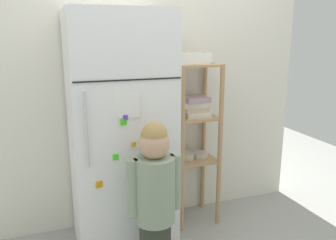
{
  "coord_description": "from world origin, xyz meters",
  "views": [
    {
      "loc": [
        -0.77,
        -2.32,
        1.53
      ],
      "look_at": [
        0.06,
        0.02,
        0.92
      ],
      "focal_mm": 37.66,
      "sensor_mm": 36.0,
      "label": 1
    }
  ],
  "objects_px": {
    "child_standing": "(154,189)",
    "pantry_shelf_unit": "(194,126)",
    "refrigerator": "(120,135)",
    "fruit_bin": "(193,59)"
  },
  "relations": [
    {
      "from": "child_standing",
      "to": "pantry_shelf_unit",
      "type": "xyz_separation_m",
      "value": [
        0.54,
        0.65,
        0.18
      ]
    },
    {
      "from": "refrigerator",
      "to": "pantry_shelf_unit",
      "type": "height_order",
      "value": "refrigerator"
    },
    {
      "from": "pantry_shelf_unit",
      "to": "fruit_bin",
      "type": "distance_m",
      "value": 0.53
    },
    {
      "from": "refrigerator",
      "to": "fruit_bin",
      "type": "distance_m",
      "value": 0.8
    },
    {
      "from": "child_standing",
      "to": "pantry_shelf_unit",
      "type": "relative_size",
      "value": 0.8
    },
    {
      "from": "child_standing",
      "to": "pantry_shelf_unit",
      "type": "height_order",
      "value": "pantry_shelf_unit"
    },
    {
      "from": "pantry_shelf_unit",
      "to": "fruit_bin",
      "type": "bearing_deg",
      "value": -154.08
    },
    {
      "from": "fruit_bin",
      "to": "pantry_shelf_unit",
      "type": "bearing_deg",
      "value": 25.92
    },
    {
      "from": "refrigerator",
      "to": "pantry_shelf_unit",
      "type": "distance_m",
      "value": 0.65
    },
    {
      "from": "refrigerator",
      "to": "pantry_shelf_unit",
      "type": "relative_size",
      "value": 1.29
    }
  ]
}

